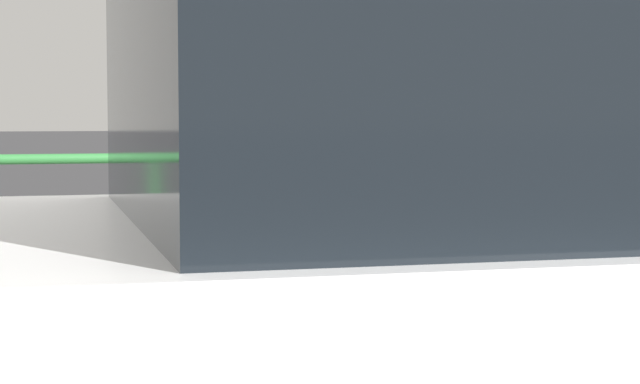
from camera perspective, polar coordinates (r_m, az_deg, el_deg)
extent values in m
cylinder|color=slate|center=(4.18, 2.17, -6.19)|extent=(0.07, 0.07, 1.01)
cylinder|color=black|center=(4.12, 2.19, 3.06)|extent=(0.19, 0.19, 0.34)
sphere|color=silver|center=(4.12, 2.20, 5.85)|extent=(0.18, 0.18, 0.18)
cube|color=black|center=(4.02, 2.73, 4.09)|extent=(0.10, 0.02, 0.07)
cube|color=green|center=(4.03, 2.72, 2.17)|extent=(0.11, 0.02, 0.09)
cylinder|color=slate|center=(4.06, -6.55, -7.55)|extent=(0.15, 0.15, 0.86)
cylinder|color=slate|center=(4.10, -3.76, -7.43)|extent=(0.15, 0.15, 0.86)
cube|color=gray|center=(3.99, -5.22, 3.19)|extent=(0.45, 0.22, 0.65)
sphere|color=tan|center=(4.01, -5.26, 9.49)|extent=(0.23, 0.23, 0.23)
cylinder|color=gray|center=(3.96, -9.08, 3.40)|extent=(0.09, 0.09, 0.61)
cylinder|color=gray|center=(4.23, -2.04, 4.85)|extent=(0.09, 0.47, 0.52)
cube|color=black|center=(2.80, 13.46, 5.74)|extent=(2.20, 1.60, 0.66)
cylinder|color=#2D7A38|center=(6.79, -7.89, 1.76)|extent=(24.00, 0.06, 0.06)
cylinder|color=#2D7A38|center=(6.82, -7.85, -1.93)|extent=(24.00, 0.05, 0.05)
cylinder|color=#2D7A38|center=(7.04, 1.01, -2.10)|extent=(0.06, 0.06, 0.98)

